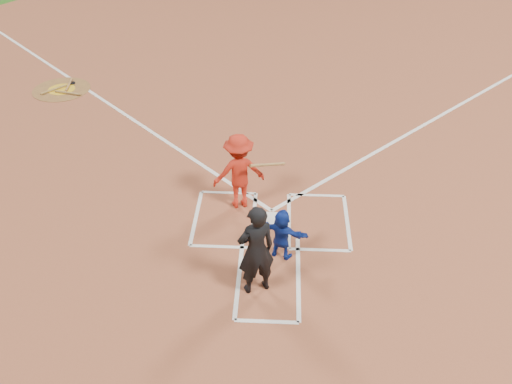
{
  "coord_description": "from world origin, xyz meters",
  "views": [
    {
      "loc": [
        0.15,
        -9.39,
        7.45
      ],
      "look_at": [
        -0.3,
        -0.4,
        1.0
      ],
      "focal_mm": 40.0,
      "sensor_mm": 36.0,
      "label": 1
    }
  ],
  "objects_px": {
    "on_deck_circle": "(62,89)",
    "catcher": "(282,234)",
    "home_plate": "(271,219)",
    "batter_at_plate": "(239,172)",
    "umpire": "(256,250)"
  },
  "relations": [
    {
      "from": "home_plate",
      "to": "on_deck_circle",
      "type": "bearing_deg",
      "value": -42.68
    },
    {
      "from": "on_deck_circle",
      "to": "batter_at_plate",
      "type": "height_order",
      "value": "batter_at_plate"
    },
    {
      "from": "on_deck_circle",
      "to": "umpire",
      "type": "distance_m",
      "value": 10.17
    },
    {
      "from": "batter_at_plate",
      "to": "umpire",
      "type": "bearing_deg",
      "value": -79.24
    },
    {
      "from": "on_deck_circle",
      "to": "catcher",
      "type": "bearing_deg",
      "value": -46.59
    },
    {
      "from": "batter_at_plate",
      "to": "on_deck_circle",
      "type": "bearing_deg",
      "value": 136.57
    },
    {
      "from": "umpire",
      "to": "on_deck_circle",
      "type": "bearing_deg",
      "value": -75.67
    },
    {
      "from": "home_plate",
      "to": "catcher",
      "type": "distance_m",
      "value": 1.25
    },
    {
      "from": "catcher",
      "to": "umpire",
      "type": "distance_m",
      "value": 1.09
    },
    {
      "from": "on_deck_circle",
      "to": "batter_at_plate",
      "type": "xyz_separation_m",
      "value": [
        5.75,
        -5.45,
        0.85
      ]
    },
    {
      "from": "on_deck_circle",
      "to": "catcher",
      "type": "relative_size",
      "value": 1.59
    },
    {
      "from": "home_plate",
      "to": "on_deck_circle",
      "type": "distance_m",
      "value": 8.78
    },
    {
      "from": "on_deck_circle",
      "to": "catcher",
      "type": "distance_m",
      "value": 9.73
    },
    {
      "from": "home_plate",
      "to": "on_deck_circle",
      "type": "relative_size",
      "value": 0.35
    },
    {
      "from": "on_deck_circle",
      "to": "catcher",
      "type": "height_order",
      "value": "catcher"
    }
  ]
}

